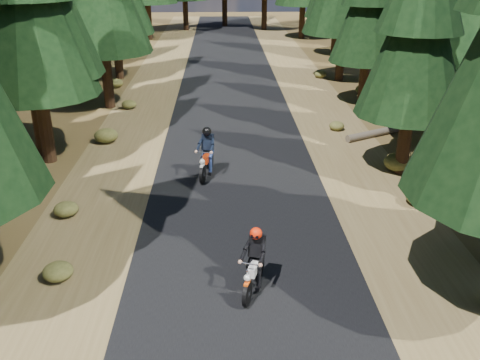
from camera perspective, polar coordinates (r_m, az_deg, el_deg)
name	(u,v)px	position (r m, az deg, el deg)	size (l,w,h in m)	color
ground	(242,235)	(15.56, 0.20, -5.92)	(120.00, 120.00, 0.00)	#49381A
road	(237,170)	(20.06, -0.37, 1.10)	(6.00, 100.00, 0.01)	black
shoulder_l	(113,172)	(20.46, -13.35, 0.88)	(3.20, 100.00, 0.01)	brown
shoulder_r	(358,168)	(20.71, 12.46, 1.24)	(3.20, 100.00, 0.01)	brown
log_near	(397,128)	(25.32, 16.36, 5.30)	(0.32, 0.32, 5.78)	#4C4233
log_far	(459,188)	(19.69, 22.33, -0.84)	(0.24, 0.24, 3.60)	#4C4233
understory_shrubs	(283,148)	(21.58, 4.61, 3.42)	(15.36, 30.47, 0.65)	#474C1E
rider_lead	(254,271)	(12.95, 1.49, -9.71)	(1.09, 1.91, 1.63)	silver
rider_follow	(206,161)	(19.31, -3.60, 2.07)	(0.99, 2.11, 1.81)	#99260A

